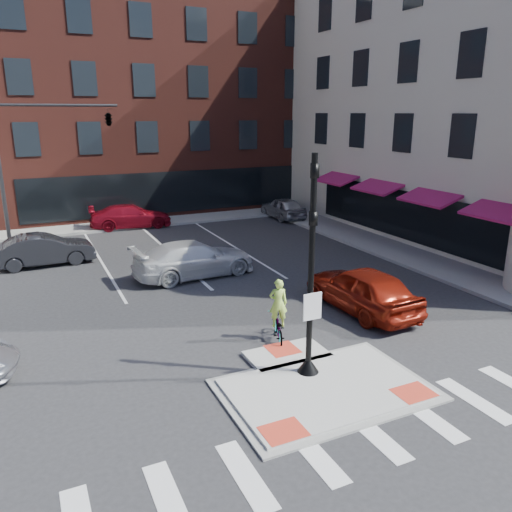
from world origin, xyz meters
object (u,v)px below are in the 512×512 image
bg_car_dark (44,250)px  red_sedan (362,289)px  bg_car_red (131,216)px  bg_car_silver (283,208)px  cyclist (278,319)px  white_pickup (194,259)px

bg_car_dark → red_sedan: bearing=-139.2°
bg_car_dark → bg_car_red: bg_car_dark is taller
bg_car_silver → red_sedan: bearing=72.0°
cyclist → red_sedan: bearing=-147.9°
bg_car_silver → bg_car_red: (-10.09, 1.56, -0.00)m
bg_car_dark → white_pickup: bearing=-129.8°
cyclist → bg_car_silver: bearing=-99.0°
red_sedan → bg_car_dark: red_sedan is taller
bg_car_red → bg_car_dark: bearing=146.0°
white_pickup → cyclist: cyclist is taller
red_sedan → cyclist: (-3.92, -0.86, -0.16)m
red_sedan → cyclist: size_ratio=2.42×
white_pickup → bg_car_silver: 13.45m
red_sedan → bg_car_dark: (-10.22, 11.13, -0.09)m
bg_car_dark → bg_car_silver: bearing=-74.5°
bg_car_red → cyclist: 18.40m
white_pickup → bg_car_red: 11.05m
bg_car_dark → bg_car_silver: bg_car_dark is taller
white_pickup → bg_car_silver: size_ratio=1.27×
white_pickup → cyclist: 7.35m
white_pickup → bg_car_dark: white_pickup is taller
bg_car_red → cyclist: cyclist is taller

